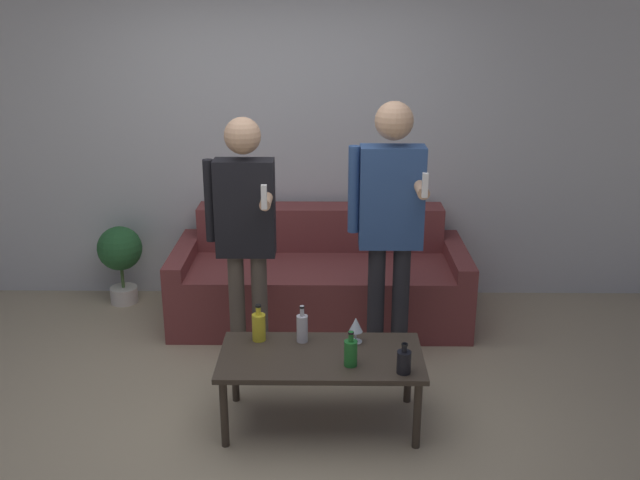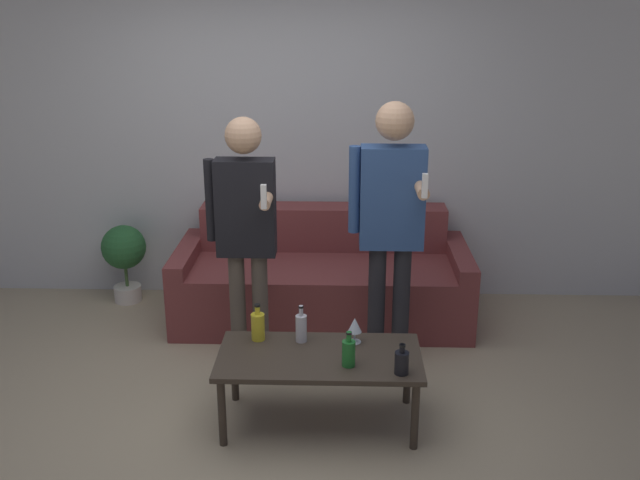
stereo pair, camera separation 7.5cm
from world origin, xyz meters
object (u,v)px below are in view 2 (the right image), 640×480
(bottle_orange, at_px, (258,326))
(couch, at_px, (322,280))
(coffee_table, at_px, (319,362))
(person_standing_right, at_px, (391,215))
(person_standing_left, at_px, (245,224))

(bottle_orange, bearing_deg, couch, 75.07)
(coffee_table, distance_m, bottle_orange, 0.43)
(coffee_table, bearing_deg, couch, 90.91)
(bottle_orange, height_order, person_standing_right, person_standing_right)
(coffee_table, bearing_deg, person_standing_left, 127.65)
(bottle_orange, distance_m, person_standing_right, 1.06)
(couch, height_order, person_standing_left, person_standing_left)
(coffee_table, relative_size, person_standing_left, 0.69)
(coffee_table, height_order, bottle_orange, bottle_orange)
(couch, distance_m, person_standing_left, 1.19)
(couch, height_order, bottle_orange, couch)
(person_standing_left, relative_size, person_standing_right, 0.95)
(couch, bearing_deg, person_standing_left, -118.43)
(coffee_table, bearing_deg, bottle_orange, 153.61)
(coffee_table, xyz_separation_m, person_standing_left, (-0.48, 0.62, 0.61))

